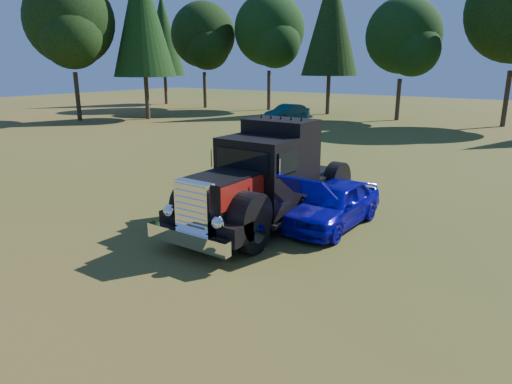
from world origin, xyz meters
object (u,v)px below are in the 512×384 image
object	(u,v)px
spectator_near	(232,184)
spectator_far	(229,187)
hotrod_coupe	(333,204)
distant_teal_car	(287,113)
diamond_t_truck	(264,181)

from	to	relation	value
spectator_near	spectator_far	xyz separation A→B (m)	(-0.20, 0.09, -0.15)
spectator_near	spectator_far	world-z (taller)	spectator_near
hotrod_coupe	spectator_near	size ratio (longest dim) A/B	2.20
spectator_far	distant_teal_car	bearing A→B (deg)	49.92
hotrod_coupe	diamond_t_truck	bearing A→B (deg)	-153.70
spectator_far	distant_teal_car	distance (m)	24.24
diamond_t_truck	spectator_near	size ratio (longest dim) A/B	3.79
diamond_t_truck	distant_teal_car	bearing A→B (deg)	119.48
spectator_near	spectator_far	bearing A→B (deg)	93.80
spectator_near	spectator_far	distance (m)	0.26
diamond_t_truck	spectator_far	bearing A→B (deg)	168.23
spectator_far	spectator_near	bearing A→B (deg)	-90.14
hotrod_coupe	distant_teal_car	world-z (taller)	hotrod_coupe
diamond_t_truck	distant_teal_car	size ratio (longest dim) A/B	1.69
hotrod_coupe	spectator_far	xyz separation A→B (m)	(-3.41, -0.57, 0.12)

